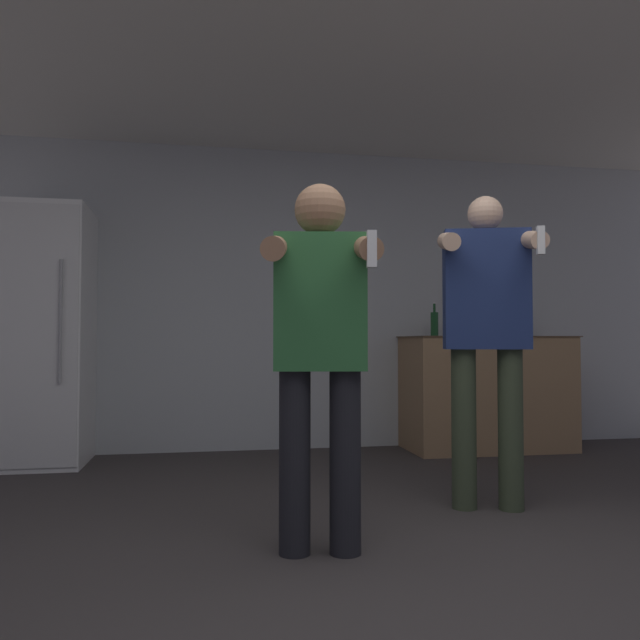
# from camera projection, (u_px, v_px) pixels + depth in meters

# --- Properties ---
(ground_plane) EXTENTS (14.00, 14.00, 0.00)m
(ground_plane) POSITION_uv_depth(u_px,v_px,m) (431.00, 624.00, 2.00)
(ground_plane) COLOR #383333
(wall_back) EXTENTS (7.00, 0.06, 2.55)m
(wall_back) POSITION_uv_depth(u_px,v_px,m) (291.00, 299.00, 5.35)
(wall_back) COLOR #B2B7BC
(wall_back) RESTS_ON ground_plane
(ceiling_slab) EXTENTS (7.00, 3.85, 0.05)m
(ceiling_slab) POSITION_uv_depth(u_px,v_px,m) (329.00, 63.00, 3.73)
(ceiling_slab) COLOR silver
(ceiling_slab) RESTS_ON wall_back
(refrigerator) EXTENTS (0.70, 0.71, 1.91)m
(refrigerator) POSITION_uv_depth(u_px,v_px,m) (39.00, 335.00, 4.62)
(refrigerator) COLOR white
(refrigerator) RESTS_ON ground_plane
(counter) EXTENTS (1.38, 0.67, 0.95)m
(counter) POSITION_uv_depth(u_px,v_px,m) (486.00, 393.00, 5.26)
(counter) COLOR #997551
(counter) RESTS_ON ground_plane
(bottle_green_wine) EXTENTS (0.09, 0.09, 0.28)m
(bottle_green_wine) POSITION_uv_depth(u_px,v_px,m) (523.00, 323.00, 5.39)
(bottle_green_wine) COLOR #194723
(bottle_green_wine) RESTS_ON counter
(bottle_dark_rum) EXTENTS (0.06, 0.06, 0.29)m
(bottle_dark_rum) POSITION_uv_depth(u_px,v_px,m) (434.00, 323.00, 5.24)
(bottle_dark_rum) COLOR #194723
(bottle_dark_rum) RESTS_ON counter
(bottle_amber_bourbon) EXTENTS (0.06, 0.06, 0.30)m
(bottle_amber_bourbon) POSITION_uv_depth(u_px,v_px,m) (486.00, 323.00, 5.33)
(bottle_amber_bourbon) COLOR black
(bottle_amber_bourbon) RESTS_ON counter
(person_woman_foreground) EXTENTS (0.52, 0.53, 1.59)m
(person_woman_foreground) POSITION_uv_depth(u_px,v_px,m) (320.00, 337.00, 2.68)
(person_woman_foreground) COLOR black
(person_woman_foreground) RESTS_ON ground_plane
(person_man_side) EXTENTS (0.60, 0.56, 1.71)m
(person_man_side) POSITION_uv_depth(u_px,v_px,m) (487.00, 324.00, 3.40)
(person_man_side) COLOR #38422D
(person_man_side) RESTS_ON ground_plane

